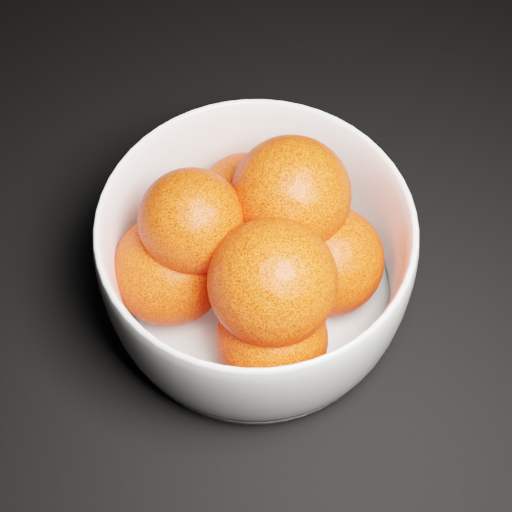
% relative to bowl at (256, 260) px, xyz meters
% --- Properties ---
extents(bowl, '(0.25, 0.25, 0.12)m').
position_rel_bowl_xyz_m(bowl, '(0.00, 0.00, 0.00)').
color(bowl, silver).
rests_on(bowl, ground).
extents(orange_pile, '(0.21, 0.20, 0.15)m').
position_rel_bowl_xyz_m(orange_pile, '(0.00, -0.00, 0.02)').
color(orange_pile, '#FE320B').
rests_on(orange_pile, bowl).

